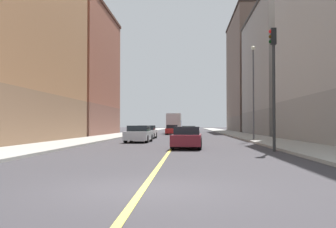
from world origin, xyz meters
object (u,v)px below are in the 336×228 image
Objects in this scene: building_left_mid at (293,72)px; car_red at (172,130)px; car_silver at (139,134)px; box_truck at (174,123)px; car_yellow at (176,129)px; street_lamp_left_near at (253,84)px; car_white at (147,132)px; building_left_far at (260,74)px; building_right_midblock at (67,72)px; traffic_light_left_near at (273,73)px; car_maroon at (187,138)px; car_green at (189,131)px.

car_red is (-16.86, 1.57, -8.03)m from building_left_mid.
box_truck is (1.78, 31.73, 0.99)m from car_silver.
building_left_mid is 21.66m from car_yellow.
street_lamp_left_near is 12.73m from car_white.
building_left_far is at bearing 54.81° from car_red.
car_silver is at bearing -93.21° from box_truck.
building_left_mid is at bearing 66.55° from street_lamp_left_near.
building_right_midblock reaches higher than box_truck.
street_lamp_left_near reaches higher than traffic_light_left_near.
car_white is at bearing 147.28° from street_lamp_left_near.
car_yellow is 1.07× the size of car_red.
street_lamp_left_near is 1.90× the size of car_yellow.
car_silver is (-18.65, -22.63, -8.03)m from building_left_mid.
car_silver is (-4.02, 8.12, 0.04)m from car_maroon.
building_left_far reaches higher than car_red.
traffic_light_left_near is 14.27m from car_silver.
box_truck reaches higher than car_silver.
building_left_mid is at bearing -33.84° from car_yellow.
street_lamp_left_near is 30.79m from box_truck.
box_truck is at bearing 105.17° from street_lamp_left_near.
building_right_midblock is 4.52× the size of car_green.
building_left_mid is at bearing 50.51° from car_silver.
car_green is 8.73m from car_red.
car_green is 16.15m from box_truck.
building_right_midblock reaches higher than car_green.
car_silver is 8.66m from car_white.
car_silver is at bearing -167.37° from street_lamp_left_near.
building_right_midblock is 34.13m from car_maroon.
street_lamp_left_near is 23.82m from car_red.
car_yellow is at bearing 85.13° from box_truck.
car_maroon is (-4.75, 2.53, -3.68)m from traffic_light_left_near.
street_lamp_left_near is (-8.86, -45.91, -6.64)m from building_left_far.
building_left_far is at bearing 41.40° from building_right_midblock.
car_yellow is at bearing 86.69° from car_silver.
car_red is (-0.16, -9.62, 0.04)m from car_yellow.
box_truck is at bearing 98.39° from car_green.
building_left_mid is 24.86m from car_white.
car_yellow is at bearing 42.36° from building_right_midblock.
car_white reaches higher than car_maroon.
building_right_midblock is 18.90m from car_white.
box_truck is (-2.25, 39.85, 1.03)m from car_maroon.
street_lamp_left_near is 1.09× the size of box_truck.
car_silver is at bearing -58.75° from building_right_midblock.
street_lamp_left_near is 15.37m from car_green.
car_white is at bearing -143.57° from building_left_mid.
car_red is (-2.23, 32.33, 0.04)m from car_maroon.
building_left_far reaches higher than car_green.
car_silver is at bearing -93.31° from car_yellow.
car_white is 15.68m from car_red.
car_yellow is at bearing 103.91° from street_lamp_left_near.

